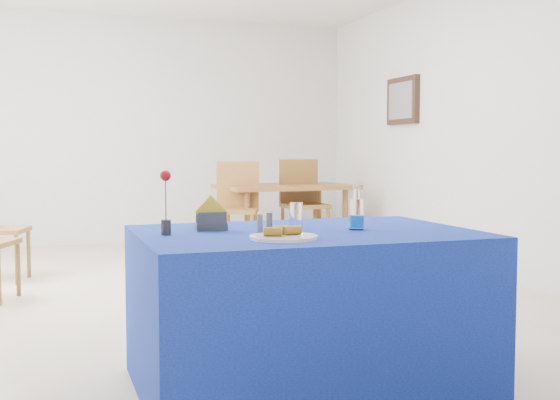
{
  "coord_description": "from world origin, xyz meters",
  "views": [
    {
      "loc": [
        -1.35,
        -5.35,
        1.14
      ],
      "look_at": [
        -0.31,
        -2.32,
        0.92
      ],
      "focal_mm": 45.0,
      "sensor_mm": 36.0,
      "label": 1
    }
  ],
  "objects_px": {
    "plate": "(284,237)",
    "chair_bg_left": "(237,202)",
    "chair_bg_right": "(302,198)",
    "oak_table": "(286,191)",
    "water_bottle": "(356,215)",
    "blue_table": "(306,308)"
  },
  "relations": [
    {
      "from": "plate",
      "to": "oak_table",
      "type": "relative_size",
      "value": 0.19
    },
    {
      "from": "oak_table",
      "to": "plate",
      "type": "bearing_deg",
      "value": -109.44
    },
    {
      "from": "plate",
      "to": "water_bottle",
      "type": "xyz_separation_m",
      "value": [
        0.46,
        0.24,
        0.06
      ]
    },
    {
      "from": "water_bottle",
      "to": "chair_bg_right",
      "type": "xyz_separation_m",
      "value": [
        1.4,
        4.45,
        -0.23
      ]
    },
    {
      "from": "plate",
      "to": "chair_bg_left",
      "type": "xyz_separation_m",
      "value": [
        1.0,
        4.41,
        -0.17
      ]
    },
    {
      "from": "oak_table",
      "to": "chair_bg_left",
      "type": "height_order",
      "value": "chair_bg_left"
    },
    {
      "from": "blue_table",
      "to": "chair_bg_left",
      "type": "distance_m",
      "value": 4.23
    },
    {
      "from": "water_bottle",
      "to": "chair_bg_right",
      "type": "relative_size",
      "value": 0.21
    },
    {
      "from": "chair_bg_right",
      "to": "oak_table",
      "type": "bearing_deg",
      "value": 142.4
    },
    {
      "from": "blue_table",
      "to": "water_bottle",
      "type": "xyz_separation_m",
      "value": [
        0.26,
        -0.02,
        0.45
      ]
    },
    {
      "from": "plate",
      "to": "water_bottle",
      "type": "distance_m",
      "value": 0.52
    },
    {
      "from": "plate",
      "to": "chair_bg_left",
      "type": "relative_size",
      "value": 0.29
    },
    {
      "from": "water_bottle",
      "to": "chair_bg_left",
      "type": "bearing_deg",
      "value": 82.65
    },
    {
      "from": "water_bottle",
      "to": "chair_bg_right",
      "type": "height_order",
      "value": "chair_bg_right"
    },
    {
      "from": "oak_table",
      "to": "chair_bg_right",
      "type": "xyz_separation_m",
      "value": [
        0.16,
        -0.12,
        -0.07
      ]
    },
    {
      "from": "water_bottle",
      "to": "chair_bg_left",
      "type": "height_order",
      "value": "chair_bg_left"
    },
    {
      "from": "blue_table",
      "to": "oak_table",
      "type": "xyz_separation_m",
      "value": [
        1.49,
        4.55,
        0.3
      ]
    },
    {
      "from": "blue_table",
      "to": "water_bottle",
      "type": "bearing_deg",
      "value": -4.99
    },
    {
      "from": "blue_table",
      "to": "oak_table",
      "type": "height_order",
      "value": "blue_table"
    },
    {
      "from": "chair_bg_left",
      "to": "chair_bg_right",
      "type": "xyz_separation_m",
      "value": [
        0.86,
        0.28,
        0.01
      ]
    },
    {
      "from": "blue_table",
      "to": "water_bottle",
      "type": "height_order",
      "value": "water_bottle"
    },
    {
      "from": "plate",
      "to": "oak_table",
      "type": "height_order",
      "value": "plate"
    }
  ]
}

